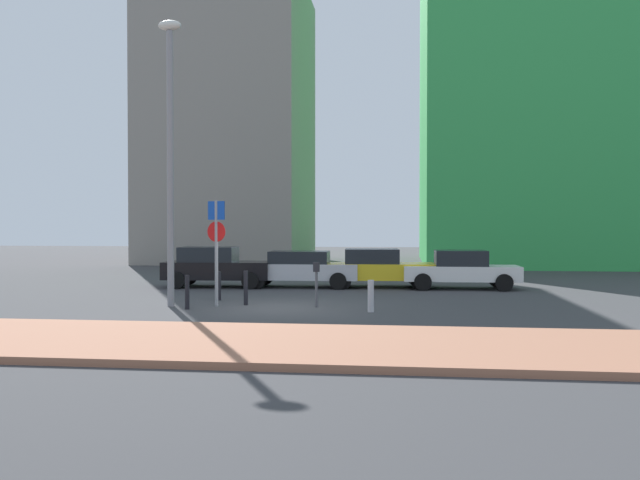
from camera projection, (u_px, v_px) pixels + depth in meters
name	position (u px, v px, depth m)	size (l,w,h in m)	color
ground_plane	(278.00, 308.00, 19.51)	(120.00, 120.00, 0.00)	#38383A
sidewalk_brick	(219.00, 342.00, 13.28)	(40.00, 4.47, 0.14)	#9E664C
parked_car_black	(216.00, 266.00, 26.34)	(4.24, 2.27, 1.57)	black
parked_car_silver	(300.00, 268.00, 26.18)	(4.57, 2.00, 1.41)	#B7BABF
parked_car_yellow	(378.00, 267.00, 26.15)	(4.34, 2.29, 1.50)	gold
parked_car_white	(461.00, 269.00, 25.49)	(4.33, 2.01, 1.46)	white
parking_sign_post	(216.00, 239.00, 19.89)	(0.59, 0.19, 3.14)	gray
parking_meter	(316.00, 278.00, 19.68)	(0.18, 0.14, 1.32)	#4C4C51
street_lamp	(170.00, 142.00, 19.85)	(0.70, 0.36, 8.43)	gray
traffic_bollard_near	(218.00, 286.00, 21.57)	(0.17, 0.17, 0.92)	black
traffic_bollard_mid	(187.00, 292.00, 19.17)	(0.13, 0.13, 0.98)	black
traffic_bollard_far	(246.00, 288.00, 20.21)	(0.13, 0.13, 1.03)	black
traffic_bollard_edge	(371.00, 296.00, 18.54)	(0.17, 0.17, 0.88)	#B7B7BC
building_colorful_midrise	(543.00, 36.00, 43.77)	(15.43, 16.87, 29.52)	green
building_under_construction	(231.00, 125.00, 45.64)	(10.10, 10.80, 18.57)	gray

